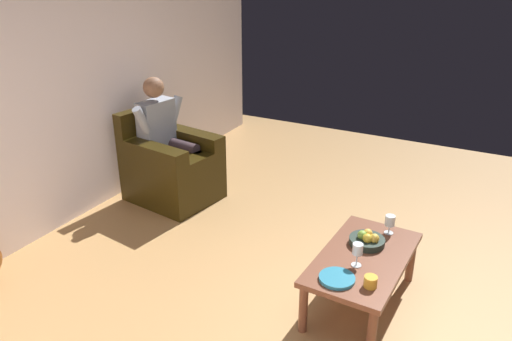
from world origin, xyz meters
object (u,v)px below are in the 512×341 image
(coffee_table, at_px, (363,263))
(fruit_bowl, at_px, (367,240))
(wine_glass_near, at_px, (390,222))
(decorative_dish, at_px, (337,278))
(person_seated, at_px, (166,135))
(wine_glass_far, at_px, (358,251))
(candle_jar, at_px, (371,282))
(armchair, at_px, (170,167))

(coffee_table, distance_m, fruit_bowl, 0.19)
(wine_glass_near, distance_m, decorative_dish, 0.77)
(person_seated, height_order, wine_glass_far, person_seated)
(person_seated, relative_size, candle_jar, 14.50)
(wine_glass_far, height_order, fruit_bowl, wine_glass_far)
(coffee_table, distance_m, candle_jar, 0.37)
(person_seated, distance_m, wine_glass_near, 2.41)
(coffee_table, distance_m, wine_glass_near, 0.43)
(wine_glass_near, xyz_separation_m, candle_jar, (0.72, 0.06, -0.06))
(armchair, bearing_deg, wine_glass_near, 89.07)
(person_seated, height_order, candle_jar, person_seated)
(wine_glass_near, height_order, fruit_bowl, wine_glass_near)
(person_seated, bearing_deg, coffee_table, 79.56)
(wine_glass_near, height_order, decorative_dish, wine_glass_near)
(decorative_dish, bearing_deg, coffee_table, 168.57)
(decorative_dish, bearing_deg, fruit_bowl, 174.88)
(coffee_table, xyz_separation_m, decorative_dish, (0.36, -0.07, 0.07))
(person_seated, xyz_separation_m, fruit_bowl, (0.63, 2.28, -0.24))
(wine_glass_far, height_order, candle_jar, wine_glass_far)
(armchair, distance_m, wine_glass_near, 2.38)
(armchair, distance_m, candle_jar, 2.65)
(fruit_bowl, bearing_deg, coffee_table, 9.07)
(armchair, xyz_separation_m, person_seated, (-0.00, -0.03, 0.34))
(wine_glass_near, bearing_deg, fruit_bowl, -23.19)
(person_seated, bearing_deg, wine_glass_far, 76.44)
(coffee_table, relative_size, wine_glass_far, 6.28)
(fruit_bowl, height_order, candle_jar, fruit_bowl)
(fruit_bowl, bearing_deg, wine_glass_far, 2.79)
(armchair, xyz_separation_m, decorative_dish, (1.14, 2.20, 0.08))
(armchair, bearing_deg, fruit_bowl, 82.96)
(coffee_table, bearing_deg, candle_jar, 23.14)
(armchair, distance_m, decorative_dish, 2.48)
(coffee_table, height_order, wine_glass_far, wine_glass_far)
(armchair, xyz_separation_m, wine_glass_far, (0.92, 2.26, 0.18))
(coffee_table, relative_size, fruit_bowl, 4.12)
(person_seated, height_order, decorative_dish, person_seated)
(wine_glass_far, bearing_deg, candle_jar, 38.74)
(coffee_table, bearing_deg, wine_glass_near, 169.31)
(armchair, bearing_deg, candle_jar, 73.73)
(person_seated, bearing_deg, candle_jar, 73.93)
(wine_glass_near, xyz_separation_m, fruit_bowl, (0.23, -0.10, -0.06))
(armchair, relative_size, coffee_table, 0.87)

